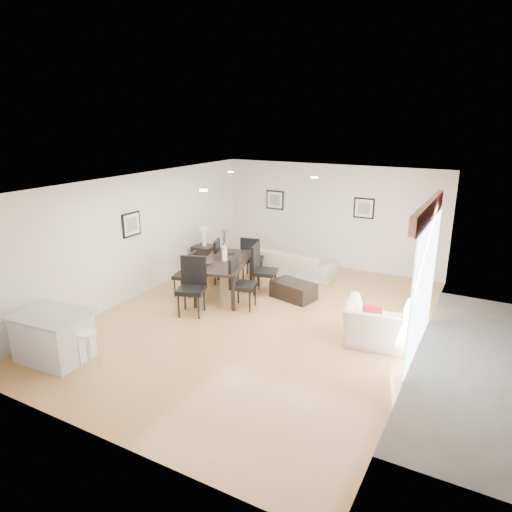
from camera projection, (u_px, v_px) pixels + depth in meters
The scene contains 26 objects.
ground at pixel (258, 320), 9.04m from camera, with size 8.00×8.00×0.00m, color #AF8547.
wall_back at pixel (330, 216), 12.00m from camera, with size 6.00×0.04×2.70m, color silver.
wall_front at pixel (94, 342), 5.28m from camera, with size 6.00×0.04×2.70m, color silver.
wall_left at pixel (138, 236), 10.02m from camera, with size 0.04×8.00×2.70m, color silver.
wall_right at pixel (423, 280), 7.27m from camera, with size 0.04×8.00×2.70m, color silver.
ceiling at pixel (258, 183), 8.25m from camera, with size 6.00×8.00×0.02m, color white.
sofa at pixel (292, 263), 11.55m from camera, with size 2.17×0.85×0.63m, color #9D947F.
armchair at pixel (379, 325), 7.96m from camera, with size 1.16×1.01×0.75m, color beige.
dining_table at pixel (225, 264), 10.16m from camera, with size 1.48×2.10×0.79m.
dining_chair_wnear at pixel (188, 272), 10.13m from camera, with size 0.54×0.54×1.00m.
dining_chair_wfar at pixel (212, 259), 10.93m from camera, with size 0.61×0.61×1.06m.
dining_chair_enear at pixel (239, 280), 9.47m from camera, with size 0.58×0.58×1.09m.
dining_chair_efar at pixel (261, 266), 10.26m from camera, with size 0.60×0.60×1.13m.
dining_chair_head at pixel (192, 282), 9.20m from camera, with size 0.67×0.67×1.17m.
dining_chair_foot at pixel (251, 256), 11.17m from camera, with size 0.58×0.58×1.07m.
vase at pixel (224, 247), 10.04m from camera, with size 0.78×1.27×0.72m.
coffee_table at pixel (293, 290), 10.05m from camera, with size 0.94×0.56×0.38m, color black.
side_table at pixel (205, 258), 11.85m from camera, with size 0.50×0.50×0.67m, color black.
table_lamp at pixel (204, 234), 11.66m from camera, with size 0.25×0.25×0.48m.
cushion at pixel (372, 314), 7.85m from camera, with size 0.33×0.10×0.33m, color maroon.
kitchen_island at pixel (53, 336), 7.47m from camera, with size 1.23×0.99×0.81m.
bar_stool at pixel (87, 338), 7.06m from camera, with size 0.31×0.31×0.67m.
framed_print_back_left at pixel (275, 200), 12.62m from camera, with size 0.52×0.04×0.52m.
framed_print_back_right at pixel (364, 208), 11.48m from camera, with size 0.52×0.04×0.52m.
framed_print_left_wall at pixel (131, 224), 9.75m from camera, with size 0.04×0.52×0.52m.
sliding_door at pixel (425, 256), 7.45m from camera, with size 0.12×2.70×2.57m.
Camera 1 is at (3.92, -7.29, 3.85)m, focal length 32.00 mm.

